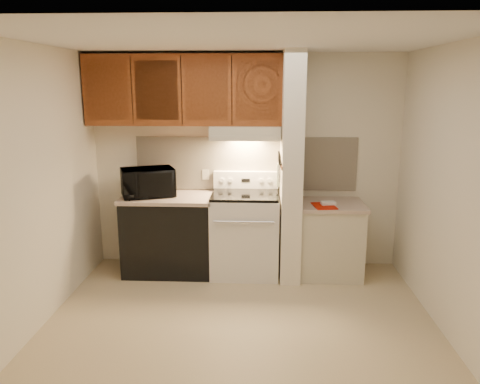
{
  "coord_description": "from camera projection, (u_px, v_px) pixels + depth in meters",
  "views": [
    {
      "loc": [
        0.18,
        -3.97,
        2.15
      ],
      "look_at": [
        -0.04,
        0.75,
        1.06
      ],
      "focal_mm": 35.0,
      "sensor_mm": 36.0,
      "label": 1
    }
  ],
  "objects": [
    {
      "name": "knife_handle_e",
      "position": [
        279.0,
        155.0,
        5.25
      ],
      "size": [
        0.02,
        0.02,
        0.1
      ],
      "primitive_type": "cylinder",
      "color": "black",
      "rests_on": "knife_strip"
    },
    {
      "name": "oven_mitt",
      "position": [
        278.0,
        175.0,
        5.37
      ],
      "size": [
        0.03,
        0.11,
        0.26
      ],
      "primitive_type": "cube",
      "color": "gray",
      "rests_on": "partition_pillar"
    },
    {
      "name": "range_knob_left_outer",
      "position": [
        222.0,
        180.0,
        5.49
      ],
      "size": [
        0.05,
        0.02,
        0.05
      ],
      "primitive_type": "cylinder",
      "rotation": [
        1.57,
        0.0,
        0.0
      ],
      "color": "silver",
      "rests_on": "range_backguard"
    },
    {
      "name": "left_countertop",
      "position": [
        168.0,
        197.0,
        5.33
      ],
      "size": [
        1.04,
        0.67,
        0.04
      ],
      "primitive_type": "cube",
      "color": "#B79F8E",
      "rests_on": "dishwasher_front"
    },
    {
      "name": "backsplash",
      "position": [
        246.0,
        164.0,
        5.53
      ],
      "size": [
        2.6,
        0.02,
        0.63
      ],
      "primitive_type": "cube",
      "color": "#EFE0C4",
      "rests_on": "wall_back"
    },
    {
      "name": "knife_blade_b",
      "position": [
        279.0,
        173.0,
        5.05
      ],
      "size": [
        0.01,
        0.04,
        0.18
      ],
      "primitive_type": "cube",
      "color": "silver",
      "rests_on": "knife_strip"
    },
    {
      "name": "knife_handle_c",
      "position": [
        279.0,
        158.0,
        5.1
      ],
      "size": [
        0.02,
        0.02,
        0.1
      ],
      "primitive_type": "cylinder",
      "color": "black",
      "rests_on": "knife_strip"
    },
    {
      "name": "range_knob_right_outer",
      "position": [
        270.0,
        181.0,
        5.46
      ],
      "size": [
        0.05,
        0.02,
        0.05
      ],
      "primitive_type": "cylinder",
      "rotation": [
        1.57,
        0.0,
        0.0
      ],
      "color": "silver",
      "rests_on": "range_backguard"
    },
    {
      "name": "cab_door_d",
      "position": [
        257.0,
        90.0,
        5.02
      ],
      "size": [
        0.46,
        0.01,
        0.63
      ],
      "primitive_type": "cube",
      "color": "brown",
      "rests_on": "upper_cabinets"
    },
    {
      "name": "right_cab_base",
      "position": [
        330.0,
        241.0,
        5.34
      ],
      "size": [
        0.7,
        0.6,
        0.81
      ],
      "primitive_type": "cube",
      "color": "beige",
      "rests_on": "floor"
    },
    {
      "name": "cab_door_b",
      "position": [
        157.0,
        90.0,
        5.06
      ],
      "size": [
        0.46,
        0.01,
        0.63
      ],
      "primitive_type": "cube",
      "color": "brown",
      "rests_on": "upper_cabinets"
    },
    {
      "name": "floor",
      "position": [
        240.0,
        321.0,
        4.36
      ],
      "size": [
        3.6,
        3.6,
        0.0
      ],
      "primitive_type": "plane",
      "color": "#C6B188",
      "rests_on": "ground"
    },
    {
      "name": "knife_strip",
      "position": [
        280.0,
        162.0,
        5.11
      ],
      "size": [
        0.02,
        0.42,
        0.04
      ],
      "primitive_type": "cube",
      "color": "black",
      "rests_on": "partition_pillar"
    },
    {
      "name": "microwave",
      "position": [
        148.0,
        182.0,
        5.28
      ],
      "size": [
        0.68,
        0.57,
        0.32
      ],
      "primitive_type": "imported",
      "rotation": [
        0.0,
        0.0,
        0.38
      ],
      "color": "black",
      "rests_on": "left_countertop"
    },
    {
      "name": "oven_window",
      "position": [
        244.0,
        240.0,
        5.06
      ],
      "size": [
        0.5,
        0.01,
        0.3
      ],
      "primitive_type": "cube",
      "color": "black",
      "rests_on": "range_body"
    },
    {
      "name": "cab_door_a",
      "position": [
        107.0,
        90.0,
        5.09
      ],
      "size": [
        0.46,
        0.01,
        0.63
      ],
      "primitive_type": "cube",
      "color": "brown",
      "rests_on": "upper_cabinets"
    },
    {
      "name": "ceiling",
      "position": [
        240.0,
        40.0,
        3.79
      ],
      "size": [
        3.6,
        3.6,
        0.0
      ],
      "primitive_type": "plane",
      "rotation": [
        3.14,
        0.0,
        0.0
      ],
      "color": "white",
      "rests_on": "wall_back"
    },
    {
      "name": "partition_pillar",
      "position": [
        291.0,
        168.0,
        5.17
      ],
      "size": [
        0.22,
        0.7,
        2.5
      ],
      "primitive_type": "cube",
      "color": "silver",
      "rests_on": "floor"
    },
    {
      "name": "knife_handle_d",
      "position": [
        279.0,
        156.0,
        5.19
      ],
      "size": [
        0.02,
        0.02,
        0.1
      ],
      "primitive_type": "cylinder",
      "color": "black",
      "rests_on": "knife_strip"
    },
    {
      "name": "cab_gap_b",
      "position": [
        182.0,
        90.0,
        5.05
      ],
      "size": [
        0.01,
        0.01,
        0.73
      ],
      "primitive_type": "cube",
      "color": "black",
      "rests_on": "upper_cabinets"
    },
    {
      "name": "upper_cabinets",
      "position": [
        184.0,
        90.0,
        5.21
      ],
      "size": [
        2.18,
        0.33,
        0.77
      ],
      "primitive_type": "cube",
      "color": "brown",
      "rests_on": "wall_back"
    },
    {
      "name": "knife_blade_d",
      "position": [
        279.0,
        170.0,
        5.21
      ],
      "size": [
        0.01,
        0.04,
        0.16
      ],
      "primitive_type": "cube",
      "color": "silver",
      "rests_on": "knife_strip"
    },
    {
      "name": "range_backguard",
      "position": [
        246.0,
        180.0,
        5.52
      ],
      "size": [
        0.76,
        0.08,
        0.2
      ],
      "primitive_type": "cube",
      "color": "silver",
      "rests_on": "range_body"
    },
    {
      "name": "range_display",
      "position": [
        246.0,
        180.0,
        5.48
      ],
      "size": [
        0.1,
        0.01,
        0.04
      ],
      "primitive_type": "cube",
      "color": "black",
      "rests_on": "range_backguard"
    },
    {
      "name": "cab_door_c",
      "position": [
        207.0,
        90.0,
        5.04
      ],
      "size": [
        0.46,
        0.01,
        0.63
      ],
      "primitive_type": "cube",
      "color": "brown",
      "rests_on": "upper_cabinets"
    },
    {
      "name": "knife_handle_b",
      "position": [
        280.0,
        159.0,
        5.02
      ],
      "size": [
        0.02,
        0.02,
        0.1
      ],
      "primitive_type": "cylinder",
      "color": "black",
      "rests_on": "knife_strip"
    },
    {
      "name": "white_box",
      "position": [
        328.0,
        203.0,
        5.14
      ],
      "size": [
        0.17,
        0.12,
        0.04
      ],
      "primitive_type": "cube",
      "rotation": [
        0.0,
        0.0,
        0.14
      ],
      "color": "white",
      "rests_on": "right_countertop"
    },
    {
      "name": "range_hood",
      "position": [
        246.0,
        132.0,
        5.24
      ],
      "size": [
        0.78,
        0.44,
        0.15
      ],
      "primitive_type": "cube",
      "color": "beige",
      "rests_on": "upper_cabinets"
    },
    {
      "name": "wall_back",
      "position": [
        246.0,
        162.0,
        5.53
      ],
      "size": [
        3.6,
        2.5,
        0.02
      ],
      "primitive_type": "cube",
      "rotation": [
        1.57,
        0.0,
        0.0
      ],
      "color": "silver",
      "rests_on": "floor"
    },
    {
      "name": "cooktop",
      "position": [
        245.0,
        195.0,
        5.27
      ],
      "size": [
        0.74,
        0.64,
        0.03
      ],
      "primitive_type": "cube",
      "color": "black",
      "rests_on": "range_body"
    },
    {
      "name": "range_body",
      "position": [
        245.0,
        235.0,
        5.38
      ],
      "size": [
        0.76,
        0.65,
        0.92
      ],
      "primitive_type": "cube",
      "color": "silver",
      "rests_on": "floor"
    },
    {
      "name": "oven_handle",
      "position": [
        244.0,
        222.0,
        4.97
      ],
      "size": [
        0.65,
        0.02,
        0.02
      ],
      "primitive_type": "cylinder",
      "rotation": [
        0.0,
        1.57,
        0.0
      ],
      "color": "silver",
      "rests_on": "range_body"
    },
    {
      "name": "cab_gap_c",
      "position": [
        232.0,
        90.0,
        5.03
      ],
      "size": [
        0.01,
        0.01,
        0.73
      ],
      "primitive_type": "cube",
      "color": "black",
      "rests_on": "upper_cabinets"
    },
    {
      "name": "cab_gap_a",
      "position": [
        132.0,
        90.0,
        5.08
      ],
      "size": [
        0.01,
        0.01,
        0.73
      ],
      "primitive_type": "cube",
      "color": "black",
      "rests_on": "upper_cabinets"
    },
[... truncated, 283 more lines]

